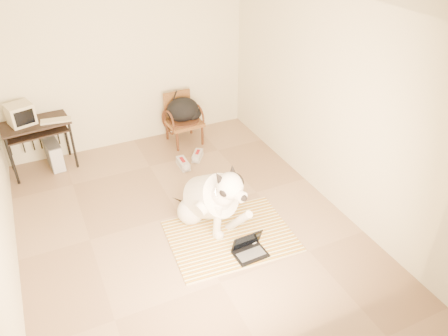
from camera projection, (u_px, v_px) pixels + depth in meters
floor at (179, 214)px, 5.82m from camera, size 4.50×4.50×0.00m
ceiling at (164, 3)px, 4.35m from camera, size 4.50×4.50×0.00m
wall_back at (124, 64)px, 6.80m from camera, size 4.50×0.00×4.50m
wall_front at (270, 244)px, 3.37m from camera, size 4.50×0.00×4.50m
wall_right at (315, 95)px, 5.80m from camera, size 0.00×4.50×4.50m
rug at (231, 236)px, 5.44m from camera, size 1.58×1.25×0.02m
dog at (211, 199)px, 5.44m from camera, size 0.77×1.31×1.03m
laptop at (249, 249)px, 5.15m from camera, size 0.39×0.29×0.27m
computer_desk at (36, 130)px, 6.40m from camera, size 1.00×0.63×0.79m
crt_monitor at (20, 114)px, 6.24m from camera, size 0.42×0.40×0.30m
desk_keyboard at (56, 120)px, 6.37m from camera, size 0.44×0.21×0.03m
pc_tower at (54, 155)px, 6.70m from camera, size 0.24×0.47×0.42m
rattan_chair at (183, 118)px, 7.29m from camera, size 0.58×0.56×0.83m
backpack at (184, 110)px, 7.22m from camera, size 0.58×0.45×0.40m
sneaker_left at (183, 164)px, 6.78m from camera, size 0.14×0.34×0.12m
sneaker_right at (198, 156)px, 7.00m from camera, size 0.28×0.32×0.11m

